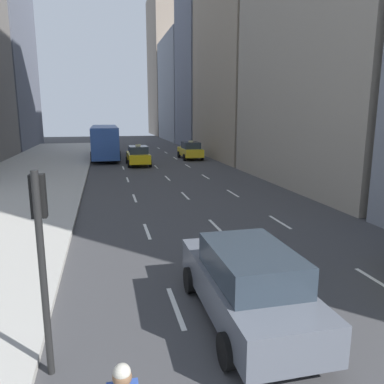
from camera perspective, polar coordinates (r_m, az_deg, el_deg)
sidewalk_left at (r=27.81m, az=-24.04°, el=1.67°), size 8.00×66.00×0.15m
lane_markings at (r=23.75m, az=-2.57°, el=0.95°), size 5.72×56.00×0.01m
building_row_right at (r=46.24m, az=4.89°, el=25.22°), size 6.00×91.35×36.02m
taxi_lead at (r=38.11m, az=-0.26°, el=6.38°), size 2.02×4.40×1.87m
taxi_third at (r=33.56m, az=-8.21°, el=5.52°), size 2.02×4.40×1.87m
sedan_black_near at (r=8.41m, az=8.30°, el=-13.49°), size 2.02×4.82×1.75m
city_bus at (r=39.98m, az=-13.16°, el=7.63°), size 2.80×11.61×3.25m
traffic_light_pole at (r=6.70m, az=-22.01°, el=-6.92°), size 0.24×0.42×3.60m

